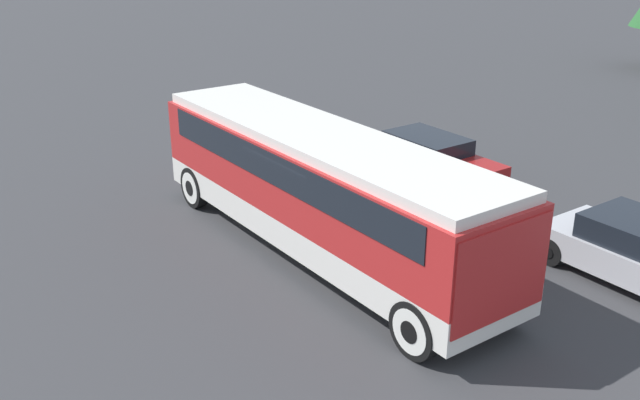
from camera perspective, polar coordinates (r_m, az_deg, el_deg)
The scene contains 3 objects.
ground_plane at distance 16.67m, azimuth -0.00°, elevation -4.18°, with size 120.00×120.00×0.00m, color #38383A.
tour_bus at distance 15.90m, azimuth 0.20°, elevation 1.42°, with size 10.59×2.51×2.91m.
parked_car_mid at distance 21.25m, azimuth 8.78°, elevation 3.39°, with size 4.54×1.80×1.31m.
Camera 1 is at (12.16, -8.73, 7.35)m, focal length 40.00 mm.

